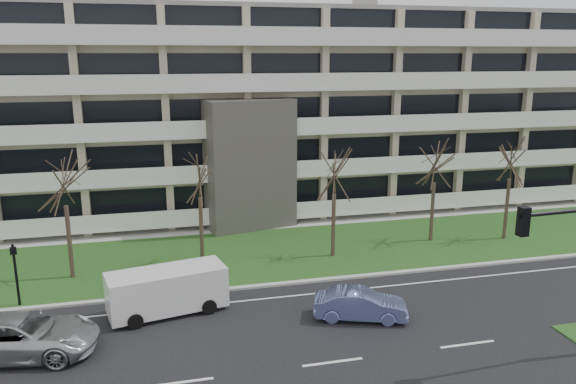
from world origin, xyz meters
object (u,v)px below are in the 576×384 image
object	(u,v)px
silver_pickup	(20,336)
white_van	(168,287)
blue_sedan	(360,304)
pedestrian_signal	(15,267)

from	to	relation	value
silver_pickup	white_van	world-z (taller)	white_van
blue_sedan	pedestrian_signal	bearing A→B (deg)	90.39
blue_sedan	white_van	size ratio (longest dim) A/B	0.74
white_van	pedestrian_signal	world-z (taller)	pedestrian_signal
white_van	silver_pickup	bearing A→B (deg)	-168.47
silver_pickup	pedestrian_signal	world-z (taller)	pedestrian_signal
blue_sedan	pedestrian_signal	xyz separation A→B (m)	(-15.66, 5.21, 1.31)
silver_pickup	pedestrian_signal	distance (m)	5.24
silver_pickup	blue_sedan	size ratio (longest dim) A/B	1.43
blue_sedan	white_van	distance (m)	9.03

